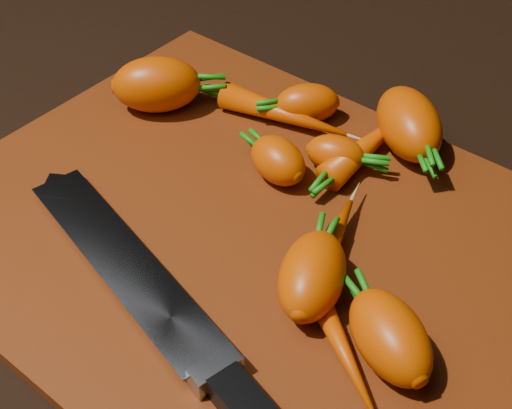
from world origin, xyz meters
The scene contains 14 objects.
ground centered at (0.00, 0.00, -0.01)m, with size 2.00×2.00×0.01m, color black.
cutting_board centered at (0.00, 0.00, 0.01)m, with size 0.50×0.40×0.01m, color maroon.
carrot_0 centered at (-0.17, 0.07, 0.04)m, with size 0.08×0.05×0.05m, color #DE4900.
carrot_1 centered at (-0.02, 0.06, 0.03)m, with size 0.06×0.04×0.04m, color #DE4900.
carrot_2 centered at (0.04, 0.17, 0.04)m, with size 0.09×0.05×0.05m, color #DE4900.
carrot_3 centered at (0.08, -0.03, 0.04)m, with size 0.08×0.05×0.05m, color #DE4900.
carrot_4 centered at (-0.05, 0.15, 0.03)m, with size 0.06×0.04×0.04m, color #DE4900.
carrot_5 centered at (0.01, 0.10, 0.03)m, with size 0.05×0.03×0.03m, color #DE4900.
carrot_6 centered at (0.15, -0.04, 0.03)m, with size 0.08×0.05×0.05m, color #DE4900.
carrot_7 centered at (0.03, 0.14, 0.03)m, with size 0.13×0.03×0.03m, color #DE4900.
carrot_8 centered at (0.12, -0.05, 0.02)m, with size 0.11×0.02×0.02m, color #DE4900.
carrot_9 centered at (0.07, 0.01, 0.03)m, with size 0.11×0.03×0.03m, color #DE4900.
carrot_10 centered at (-0.06, 0.13, 0.03)m, with size 0.13×0.03×0.03m, color #DE4900.
knife centered at (-0.02, -0.10, 0.02)m, with size 0.37×0.12×0.02m.
Camera 1 is at (0.26, -0.31, 0.42)m, focal length 50.00 mm.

